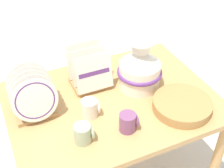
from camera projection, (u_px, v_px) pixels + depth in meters
display_table at (112, 112)px, 1.77m from camera, size 1.13×0.83×0.73m
ceramic_vase at (140, 68)px, 1.74m from camera, size 0.26×0.26×0.30m
dish_rack_round_plates at (33, 98)px, 1.57m from camera, size 0.23×0.21×0.25m
dish_rack_square_plates at (90, 74)px, 1.78m from camera, size 0.21×0.20×0.23m
wicker_charger_stack at (182, 105)px, 1.64m from camera, size 0.31×0.31×0.05m
mug_sage_glaze at (83, 133)px, 1.45m from camera, size 0.09×0.08×0.10m
mug_cream_glaze at (90, 108)px, 1.59m from camera, size 0.09×0.08×0.10m
mug_plum_glaze at (128, 122)px, 1.51m from camera, size 0.09×0.08×0.10m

